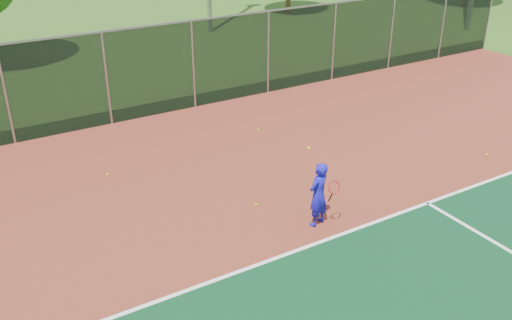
{
  "coord_description": "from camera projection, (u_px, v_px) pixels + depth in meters",
  "views": [
    {
      "loc": [
        -7.82,
        -5.19,
        7.12
      ],
      "look_at": [
        -1.71,
        5.0,
        1.3
      ],
      "focal_mm": 40.0,
      "sensor_mm": 36.0,
      "label": 1
    }
  ],
  "objects": [
    {
      "name": "ground",
      "position": [
        470.0,
        301.0,
        10.75
      ],
      "size": [
        120.0,
        120.0,
        0.0
      ],
      "primitive_type": "plane",
      "color": "#2B5317",
      "rests_on": "ground"
    },
    {
      "name": "court_apron",
      "position": [
        395.0,
        248.0,
        12.28
      ],
      "size": [
        30.0,
        20.0,
        0.02
      ],
      "primitive_type": "cube",
      "color": "maroon",
      "rests_on": "ground"
    },
    {
      "name": "fence_back",
      "position": [
        193.0,
        64.0,
        19.3
      ],
      "size": [
        30.0,
        0.06,
        3.03
      ],
      "color": "black",
      "rests_on": "court_apron"
    },
    {
      "name": "tennis_player",
      "position": [
        318.0,
        194.0,
        12.8
      ],
      "size": [
        0.65,
        0.68,
        1.98
      ],
      "color": "#1713B7",
      "rests_on": "court_apron"
    },
    {
      "name": "practice_ball_1",
      "position": [
        256.0,
        205.0,
        13.85
      ],
      "size": [
        0.07,
        0.07,
        0.07
      ],
      "primitive_type": "sphere",
      "color": "#C8D118",
      "rests_on": "court_apron"
    },
    {
      "name": "practice_ball_2",
      "position": [
        486.0,
        154.0,
        16.39
      ],
      "size": [
        0.07,
        0.07,
        0.07
      ],
      "primitive_type": "sphere",
      "color": "#C8D118",
      "rests_on": "court_apron"
    },
    {
      "name": "practice_ball_3",
      "position": [
        108.0,
        174.0,
        15.28
      ],
      "size": [
        0.07,
        0.07,
        0.07
      ],
      "primitive_type": "sphere",
      "color": "#C8D118",
      "rests_on": "court_apron"
    },
    {
      "name": "practice_ball_4",
      "position": [
        258.0,
        130.0,
        18.02
      ],
      "size": [
        0.07,
        0.07,
        0.07
      ],
      "primitive_type": "sphere",
      "color": "#C8D118",
      "rests_on": "court_apron"
    }
  ]
}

